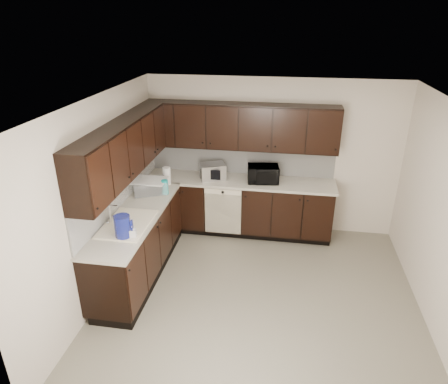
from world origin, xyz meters
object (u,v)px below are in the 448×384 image
object	(u,v)px
toaster_oven	(212,171)
microwave	(263,174)
storage_bin	(150,186)
blue_pitcher	(123,227)
sink	(127,229)

from	to	relation	value
toaster_oven	microwave	bearing A→B (deg)	-23.25
microwave	toaster_oven	world-z (taller)	microwave
microwave	toaster_oven	xyz separation A→B (m)	(-0.81, 0.01, -0.01)
storage_bin	blue_pitcher	distance (m)	1.32
storage_bin	sink	bearing A→B (deg)	-87.65
storage_bin	blue_pitcher	xyz separation A→B (m)	(0.12, -1.31, 0.05)
sink	toaster_oven	size ratio (longest dim) A/B	2.09
microwave	storage_bin	bearing A→B (deg)	-165.54
storage_bin	microwave	bearing A→B (deg)	22.39
microwave	storage_bin	size ratio (longest dim) A/B	1.01
sink	blue_pitcher	distance (m)	0.37
toaster_oven	blue_pitcher	distance (m)	2.10
microwave	blue_pitcher	xyz separation A→B (m)	(-1.49, -1.98, 0.01)
microwave	blue_pitcher	size ratio (longest dim) A/B	1.68
microwave	toaster_oven	distance (m)	0.81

